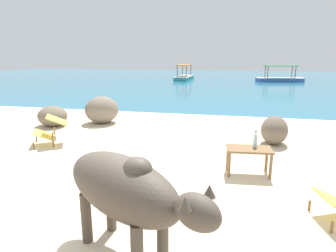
{
  "coord_description": "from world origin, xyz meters",
  "views": [
    {
      "loc": [
        1.53,
        -3.11,
        2.05
      ],
      "look_at": [
        0.14,
        3.0,
        0.55
      ],
      "focal_mm": 31.38,
      "sensor_mm": 36.0,
      "label": 1
    }
  ],
  "objects_px": {
    "low_bench_table": "(249,153)",
    "boat_teal": "(184,77)",
    "bottle": "(255,141)",
    "cow": "(124,189)",
    "deck_chair_far": "(51,128)",
    "boat_blue": "(280,78)"
  },
  "relations": [
    {
      "from": "boat_teal",
      "to": "boat_blue",
      "type": "distance_m",
      "value": 7.86
    },
    {
      "from": "cow",
      "to": "boat_teal",
      "type": "bearing_deg",
      "value": 129.69
    },
    {
      "from": "low_bench_table",
      "to": "deck_chair_far",
      "type": "relative_size",
      "value": 0.86
    },
    {
      "from": "low_bench_table",
      "to": "cow",
      "type": "bearing_deg",
      "value": -122.98
    },
    {
      "from": "low_bench_table",
      "to": "boat_teal",
      "type": "distance_m",
      "value": 21.1
    },
    {
      "from": "cow",
      "to": "low_bench_table",
      "type": "height_order",
      "value": "cow"
    },
    {
      "from": "low_bench_table",
      "to": "deck_chair_far",
      "type": "height_order",
      "value": "deck_chair_far"
    },
    {
      "from": "low_bench_table",
      "to": "boat_blue",
      "type": "relative_size",
      "value": 0.21
    },
    {
      "from": "boat_teal",
      "to": "boat_blue",
      "type": "relative_size",
      "value": 0.97
    },
    {
      "from": "low_bench_table",
      "to": "bottle",
      "type": "relative_size",
      "value": 2.69
    },
    {
      "from": "cow",
      "to": "bottle",
      "type": "xyz_separation_m",
      "value": [
        1.41,
        2.57,
        -0.15
      ]
    },
    {
      "from": "boat_teal",
      "to": "bottle",
      "type": "bearing_deg",
      "value": 14.59
    },
    {
      "from": "bottle",
      "to": "boat_teal",
      "type": "xyz_separation_m",
      "value": [
        -4.74,
        20.51,
        -0.34
      ]
    },
    {
      "from": "cow",
      "to": "deck_chair_far",
      "type": "relative_size",
      "value": 2.04
    },
    {
      "from": "low_bench_table",
      "to": "bottle",
      "type": "distance_m",
      "value": 0.24
    },
    {
      "from": "deck_chair_far",
      "to": "boat_teal",
      "type": "bearing_deg",
      "value": -118.88
    },
    {
      "from": "cow",
      "to": "boat_teal",
      "type": "relative_size",
      "value": 0.51
    },
    {
      "from": "low_bench_table",
      "to": "boat_teal",
      "type": "relative_size",
      "value": 0.22
    },
    {
      "from": "bottle",
      "to": "boat_blue",
      "type": "xyz_separation_m",
      "value": [
        3.11,
        20.29,
        -0.34
      ]
    },
    {
      "from": "low_bench_table",
      "to": "boat_blue",
      "type": "height_order",
      "value": "boat_blue"
    },
    {
      "from": "cow",
      "to": "boat_teal",
      "type": "distance_m",
      "value": 23.32
    },
    {
      "from": "low_bench_table",
      "to": "boat_blue",
      "type": "xyz_separation_m",
      "value": [
        3.21,
        20.37,
        -0.14
      ]
    }
  ]
}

